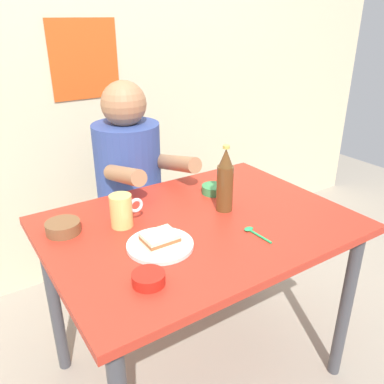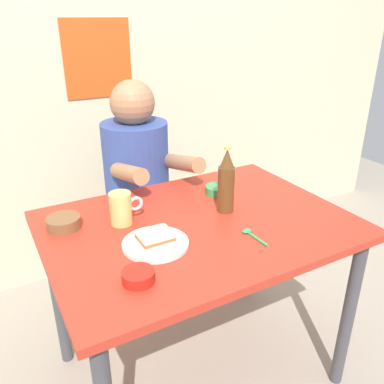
{
  "view_description": "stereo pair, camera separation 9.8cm",
  "coord_description": "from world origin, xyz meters",
  "px_view_note": "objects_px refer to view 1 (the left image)",
  "views": [
    {
      "loc": [
        -0.73,
        -1.06,
        1.44
      ],
      "look_at": [
        0.0,
        0.05,
        0.84
      ],
      "focal_mm": 37.13,
      "sensor_mm": 36.0,
      "label": 1
    },
    {
      "loc": [
        -0.65,
        -1.11,
        1.44
      ],
      "look_at": [
        0.0,
        0.05,
        0.84
      ],
      "focal_mm": 37.13,
      "sensor_mm": 36.0,
      "label": 2
    }
  ],
  "objects_px": {
    "beer_bottle": "(225,182)",
    "dip_bowl_green": "(213,189)",
    "person_seated": "(129,166)",
    "beer_mug": "(122,211)",
    "stool": "(133,239)",
    "dining_table": "(199,243)",
    "sandwich": "(160,239)",
    "plate_orange": "(160,245)"
  },
  "relations": [
    {
      "from": "plate_orange",
      "to": "beer_mug",
      "type": "relative_size",
      "value": 1.75
    },
    {
      "from": "plate_orange",
      "to": "beer_mug",
      "type": "bearing_deg",
      "value": 101.57
    },
    {
      "from": "plate_orange",
      "to": "sandwich",
      "type": "relative_size",
      "value": 2.0
    },
    {
      "from": "beer_bottle",
      "to": "dip_bowl_green",
      "type": "distance_m",
      "value": 0.19
    },
    {
      "from": "person_seated",
      "to": "plate_orange",
      "type": "relative_size",
      "value": 3.27
    },
    {
      "from": "sandwich",
      "to": "beer_bottle",
      "type": "relative_size",
      "value": 0.42
    },
    {
      "from": "dining_table",
      "to": "dip_bowl_green",
      "type": "height_order",
      "value": "dip_bowl_green"
    },
    {
      "from": "plate_orange",
      "to": "beer_mug",
      "type": "xyz_separation_m",
      "value": [
        -0.04,
        0.2,
        0.05
      ]
    },
    {
      "from": "beer_bottle",
      "to": "beer_mug",
      "type": "bearing_deg",
      "value": 165.44
    },
    {
      "from": "sandwich",
      "to": "dip_bowl_green",
      "type": "distance_m",
      "value": 0.47
    },
    {
      "from": "sandwich",
      "to": "dip_bowl_green",
      "type": "xyz_separation_m",
      "value": [
        0.4,
        0.25,
        -0.01
      ]
    },
    {
      "from": "beer_mug",
      "to": "beer_bottle",
      "type": "height_order",
      "value": "beer_bottle"
    },
    {
      "from": "dining_table",
      "to": "stool",
      "type": "distance_m",
      "value": 0.7
    },
    {
      "from": "beer_mug",
      "to": "beer_bottle",
      "type": "xyz_separation_m",
      "value": [
        0.38,
        -0.1,
        0.06
      ]
    },
    {
      "from": "plate_orange",
      "to": "beer_bottle",
      "type": "xyz_separation_m",
      "value": [
        0.34,
        0.1,
        0.11
      ]
    },
    {
      "from": "plate_orange",
      "to": "beer_bottle",
      "type": "distance_m",
      "value": 0.37
    },
    {
      "from": "beer_bottle",
      "to": "person_seated",
      "type": "bearing_deg",
      "value": 102.16
    },
    {
      "from": "person_seated",
      "to": "plate_orange",
      "type": "xyz_separation_m",
      "value": [
        -0.21,
        -0.69,
        -0.02
      ]
    },
    {
      "from": "dining_table",
      "to": "plate_orange",
      "type": "xyz_separation_m",
      "value": [
        -0.21,
        -0.07,
        0.1
      ]
    },
    {
      "from": "stool",
      "to": "beer_mug",
      "type": "xyz_separation_m",
      "value": [
        -0.26,
        -0.5,
        0.45
      ]
    },
    {
      "from": "beer_mug",
      "to": "beer_bottle",
      "type": "bearing_deg",
      "value": -14.56
    },
    {
      "from": "dining_table",
      "to": "person_seated",
      "type": "xyz_separation_m",
      "value": [
        0.01,
        0.62,
        0.12
      ]
    },
    {
      "from": "beer_mug",
      "to": "beer_bottle",
      "type": "distance_m",
      "value": 0.4
    },
    {
      "from": "stool",
      "to": "dip_bowl_green",
      "type": "xyz_separation_m",
      "value": [
        0.19,
        -0.45,
        0.41
      ]
    },
    {
      "from": "sandwich",
      "to": "beer_mug",
      "type": "bearing_deg",
      "value": 101.57
    },
    {
      "from": "sandwich",
      "to": "beer_bottle",
      "type": "distance_m",
      "value": 0.37
    },
    {
      "from": "dining_table",
      "to": "plate_orange",
      "type": "distance_m",
      "value": 0.24
    },
    {
      "from": "dip_bowl_green",
      "to": "sandwich",
      "type": "bearing_deg",
      "value": -147.78
    },
    {
      "from": "stool",
      "to": "beer_bottle",
      "type": "distance_m",
      "value": 0.8
    },
    {
      "from": "dining_table",
      "to": "dip_bowl_green",
      "type": "relative_size",
      "value": 11.0
    },
    {
      "from": "dining_table",
      "to": "beer_bottle",
      "type": "distance_m",
      "value": 0.25
    },
    {
      "from": "dining_table",
      "to": "beer_bottle",
      "type": "relative_size",
      "value": 4.2
    },
    {
      "from": "stool",
      "to": "beer_bottle",
      "type": "relative_size",
      "value": 1.72
    },
    {
      "from": "dining_table",
      "to": "person_seated",
      "type": "height_order",
      "value": "person_seated"
    },
    {
      "from": "stool",
      "to": "plate_orange",
      "type": "height_order",
      "value": "plate_orange"
    },
    {
      "from": "sandwich",
      "to": "dip_bowl_green",
      "type": "bearing_deg",
      "value": 32.22
    },
    {
      "from": "plate_orange",
      "to": "beer_bottle",
      "type": "relative_size",
      "value": 0.84
    },
    {
      "from": "beer_mug",
      "to": "sandwich",
      "type": "bearing_deg",
      "value": -78.43
    },
    {
      "from": "plate_orange",
      "to": "stool",
      "type": "bearing_deg",
      "value": 73.07
    },
    {
      "from": "person_seated",
      "to": "beer_mug",
      "type": "distance_m",
      "value": 0.56
    },
    {
      "from": "sandwich",
      "to": "beer_bottle",
      "type": "height_order",
      "value": "beer_bottle"
    },
    {
      "from": "beer_mug",
      "to": "person_seated",
      "type": "bearing_deg",
      "value": 62.56
    }
  ]
}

